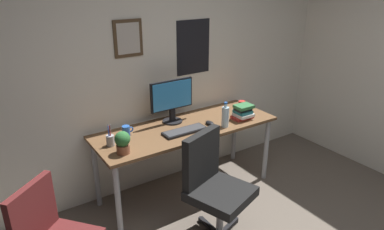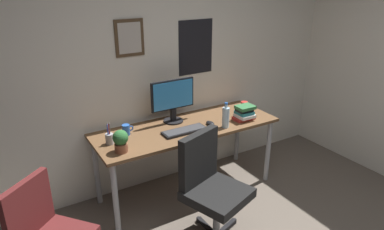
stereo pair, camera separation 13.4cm
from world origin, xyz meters
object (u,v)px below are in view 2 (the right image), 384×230
at_px(monitor, 173,99).
at_px(book_stack_left, 244,113).
at_px(water_bottle, 226,117).
at_px(coffee_mug_far, 126,130).
at_px(keyboard, 185,131).
at_px(office_chair, 210,184).
at_px(coffee_mug_near, 244,106).
at_px(pen_cup, 109,138).
at_px(potted_plant, 121,140).
at_px(computer_mouse, 210,123).

relative_size(monitor, book_stack_left, 2.13).
relative_size(water_bottle, coffee_mug_far, 2.30).
relative_size(monitor, keyboard, 1.07).
bearing_deg(book_stack_left, water_bottle, -168.84).
height_order(office_chair, book_stack_left, office_chair).
xyz_separation_m(coffee_mug_near, book_stack_left, (-0.17, -0.21, 0.02)).
relative_size(office_chair, pen_cup, 4.75).
xyz_separation_m(keyboard, water_bottle, (0.40, -0.11, 0.09)).
height_order(keyboard, coffee_mug_far, coffee_mug_far).
xyz_separation_m(coffee_mug_near, potted_plant, (-1.49, -0.22, 0.05)).
relative_size(office_chair, computer_mouse, 8.64).
bearing_deg(pen_cup, keyboard, -10.02).
bearing_deg(office_chair, computer_mouse, 56.32).
distance_m(water_bottle, pen_cup, 1.11).
bearing_deg(coffee_mug_far, computer_mouse, -15.16).
bearing_deg(book_stack_left, coffee_mug_near, 51.01).
relative_size(monitor, coffee_mug_far, 4.19).
relative_size(computer_mouse, water_bottle, 0.44).
relative_size(potted_plant, pen_cup, 0.98).
bearing_deg(water_bottle, computer_mouse, 128.72).
bearing_deg(keyboard, pen_cup, 169.98).
relative_size(computer_mouse, coffee_mug_near, 0.97).
xyz_separation_m(monitor, water_bottle, (0.36, -0.39, -0.13)).
bearing_deg(monitor, coffee_mug_far, -173.96).
bearing_deg(coffee_mug_near, pen_cup, -178.74).
xyz_separation_m(water_bottle, coffee_mug_near, (0.44, 0.26, -0.05)).
height_order(computer_mouse, book_stack_left, book_stack_left).
bearing_deg(coffee_mug_far, water_bottle, -20.65).
height_order(keyboard, coffee_mug_near, coffee_mug_near).
bearing_deg(computer_mouse, keyboard, -177.48).
relative_size(keyboard, potted_plant, 2.21).
height_order(computer_mouse, water_bottle, water_bottle).
bearing_deg(coffee_mug_far, pen_cup, -151.51).
bearing_deg(coffee_mug_near, potted_plant, -171.46).
height_order(monitor, computer_mouse, monitor).
bearing_deg(water_bottle, book_stack_left, 11.16).
distance_m(computer_mouse, coffee_mug_near, 0.56).
bearing_deg(pen_cup, office_chair, -50.33).
height_order(monitor, book_stack_left, monitor).
height_order(office_chair, potted_plant, office_chair).
distance_m(office_chair, coffee_mug_far, 0.94).
xyz_separation_m(office_chair, potted_plant, (-0.55, 0.52, 0.32)).
height_order(computer_mouse, coffee_mug_near, coffee_mug_near).
bearing_deg(water_bottle, coffee_mug_far, 159.35).
height_order(monitor, potted_plant, monitor).
height_order(water_bottle, coffee_mug_far, water_bottle).
bearing_deg(coffee_mug_far, keyboard, -24.88).
bearing_deg(computer_mouse, book_stack_left, -10.00).
relative_size(coffee_mug_far, potted_plant, 0.56).
bearing_deg(keyboard, office_chair, -99.58).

